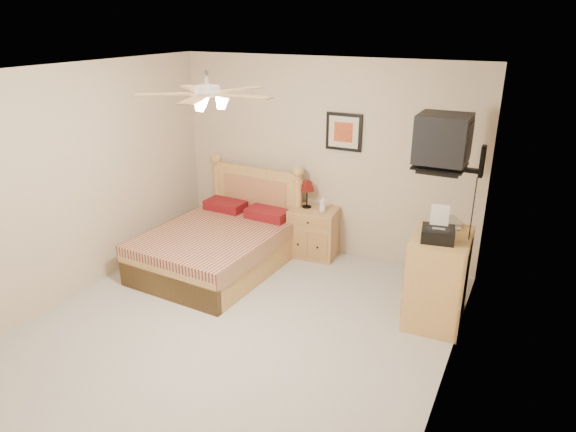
% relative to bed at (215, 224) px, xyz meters
% --- Properties ---
extents(floor, '(4.50, 4.50, 0.00)m').
position_rel_bed_xyz_m(floor, '(0.93, -1.12, -0.60)').
color(floor, '#A9A299').
rests_on(floor, ground).
extents(ceiling, '(4.00, 4.50, 0.04)m').
position_rel_bed_xyz_m(ceiling, '(0.93, -1.12, 1.90)').
color(ceiling, white).
rests_on(ceiling, ground).
extents(wall_back, '(4.00, 0.04, 2.50)m').
position_rel_bed_xyz_m(wall_back, '(0.93, 1.13, 0.65)').
color(wall_back, '#C4AE90').
rests_on(wall_back, ground).
extents(wall_front, '(4.00, 0.04, 2.50)m').
position_rel_bed_xyz_m(wall_front, '(0.93, -3.37, 0.65)').
color(wall_front, '#C4AE90').
rests_on(wall_front, ground).
extents(wall_left, '(0.04, 4.50, 2.50)m').
position_rel_bed_xyz_m(wall_left, '(-1.07, -1.12, 0.65)').
color(wall_left, '#C4AE90').
rests_on(wall_left, ground).
extents(wall_right, '(0.04, 4.50, 2.50)m').
position_rel_bed_xyz_m(wall_right, '(2.93, -1.12, 0.65)').
color(wall_right, '#C4AE90').
rests_on(wall_right, ground).
extents(bed, '(1.50, 1.91, 1.19)m').
position_rel_bed_xyz_m(bed, '(0.00, 0.00, 0.00)').
color(bed, '#A37539').
rests_on(bed, ground).
extents(nightstand, '(0.63, 0.50, 0.64)m').
position_rel_bed_xyz_m(nightstand, '(0.92, 0.88, -0.27)').
color(nightstand, '#AB7846').
rests_on(nightstand, ground).
extents(table_lamp, '(0.22, 0.22, 0.36)m').
position_rel_bed_xyz_m(table_lamp, '(0.81, 0.90, 0.23)').
color(table_lamp, '#5D130F').
rests_on(table_lamp, nightstand).
extents(lotion_bottle, '(0.09, 0.09, 0.21)m').
position_rel_bed_xyz_m(lotion_bottle, '(1.06, 0.85, 0.15)').
color(lotion_bottle, silver).
rests_on(lotion_bottle, nightstand).
extents(framed_picture, '(0.46, 0.04, 0.46)m').
position_rel_bed_xyz_m(framed_picture, '(1.20, 1.11, 1.02)').
color(framed_picture, black).
rests_on(framed_picture, wall_back).
extents(dresser, '(0.59, 0.82, 0.93)m').
position_rel_bed_xyz_m(dresser, '(2.66, 0.05, -0.13)').
color(dresser, '#C48E3E').
rests_on(dresser, ground).
extents(fax_machine, '(0.36, 0.37, 0.32)m').
position_rel_bed_xyz_m(fax_machine, '(2.64, -0.09, 0.50)').
color(fax_machine, black).
rests_on(fax_machine, dresser).
extents(magazine_lower, '(0.26, 0.31, 0.03)m').
position_rel_bed_xyz_m(magazine_lower, '(2.58, 0.31, 0.35)').
color(magazine_lower, '#B8AC97').
rests_on(magazine_lower, dresser).
extents(magazine_upper, '(0.31, 0.34, 0.02)m').
position_rel_bed_xyz_m(magazine_upper, '(2.58, 0.34, 0.37)').
color(magazine_upper, gray).
rests_on(magazine_upper, magazine_lower).
extents(wall_tv, '(0.56, 0.46, 0.58)m').
position_rel_bed_xyz_m(wall_tv, '(2.68, 0.22, 1.21)').
color(wall_tv, black).
rests_on(wall_tv, wall_right).
extents(ceiling_fan, '(1.14, 1.14, 0.28)m').
position_rel_bed_xyz_m(ceiling_fan, '(0.93, -1.32, 1.76)').
color(ceiling_fan, white).
rests_on(ceiling_fan, ceiling).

